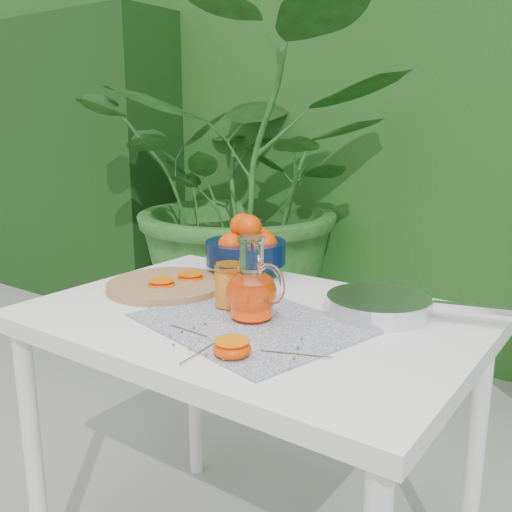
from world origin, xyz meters
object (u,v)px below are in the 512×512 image
Objects in this scene: white_table at (251,346)px; fruit_bowl at (247,247)px; cutting_board at (167,285)px; saute_pan at (380,305)px; juice_pitcher at (252,291)px.

white_table is 0.36m from fruit_bowl.
white_table is 3.22× the size of cutting_board.
fruit_bowl is at bearing 69.22° from cutting_board.
saute_pan reaches higher than white_table.
juice_pitcher is at bearing -51.82° from fruit_bowl.
white_table is 5.40× the size of juice_pitcher.
cutting_board reaches higher than white_table.
saute_pan is (0.25, 0.16, 0.11)m from white_table.
cutting_board is 1.68× the size of juice_pitcher.
juice_pitcher is 0.29m from saute_pan.
saute_pan is at bearing 14.06° from cutting_board.
saute_pan reaches higher than cutting_board.
juice_pitcher is 0.43× the size of saute_pan.
fruit_bowl reaches higher than cutting_board.
juice_pitcher is at bearing -50.57° from white_table.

